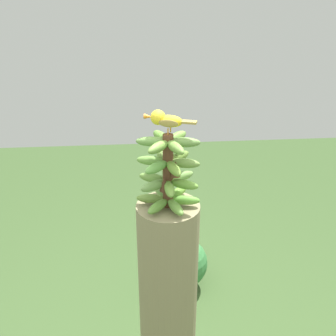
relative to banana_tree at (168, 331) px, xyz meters
The scene contains 4 objects.
banana_tree is the anchor object (origin of this frame).
banana_bunch 0.81m from the banana_tree, 80.38° to the right, with size 0.25×0.24×0.29m.
perched_bird 1.01m from the banana_tree, 115.15° to the left, with size 0.19×0.08×0.08m.
tropical_shrub 1.16m from the banana_tree, 79.53° to the left, with size 0.37×0.37×0.40m.
Camera 1 is at (-0.11, -1.37, 2.13)m, focal length 43.74 mm.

